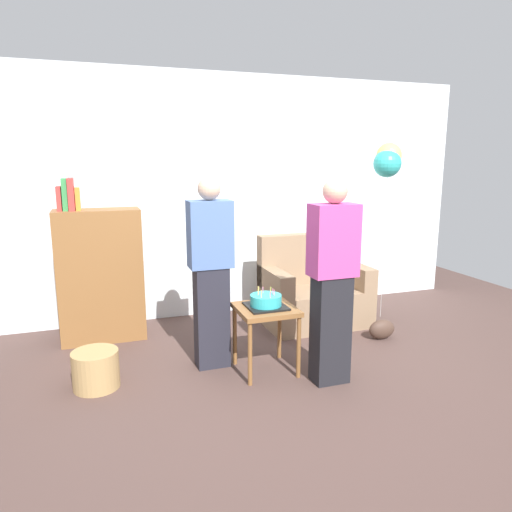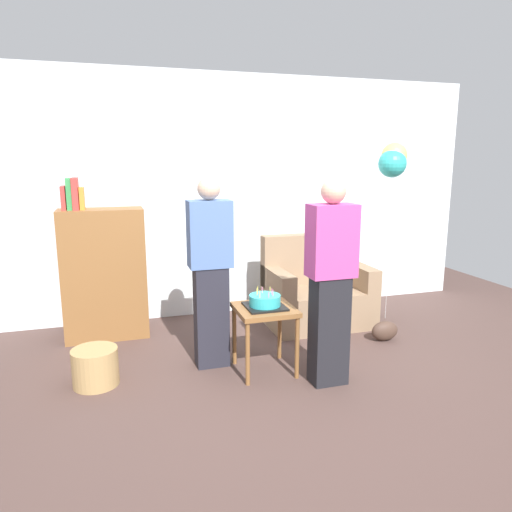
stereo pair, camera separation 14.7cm
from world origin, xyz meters
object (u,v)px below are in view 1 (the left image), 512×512
at_px(couch, 313,292).
at_px(person_holding_cake, 332,282).
at_px(handbag, 382,329).
at_px(wicker_basket, 96,369).
at_px(side_table, 266,317).
at_px(person_blowing_candles, 211,273).
at_px(balloon_bunch, 388,160).
at_px(bookshelf, 100,274).
at_px(birthday_cake, 266,301).

height_order(couch, person_holding_cake, person_holding_cake).
xyz_separation_m(person_holding_cake, handbag, (0.93, 0.64, -0.73)).
relative_size(person_holding_cake, wicker_basket, 4.53).
bearing_deg(handbag, side_table, -167.65).
height_order(person_blowing_candles, handbag, person_blowing_candles).
bearing_deg(person_blowing_candles, couch, 23.33).
distance_m(wicker_basket, balloon_bunch, 3.52).
relative_size(person_blowing_candles, person_holding_cake, 1.00).
xyz_separation_m(person_holding_cake, wicker_basket, (-1.79, 0.50, -0.68)).
distance_m(bookshelf, person_blowing_candles, 1.31).
bearing_deg(bookshelf, handbag, -19.38).
relative_size(handbag, balloon_bunch, 0.14).
bearing_deg(handbag, bookshelf, 160.62).
bearing_deg(bookshelf, person_blowing_candles, -47.48).
distance_m(couch, balloon_bunch, 1.62).
distance_m(side_table, person_holding_cake, 0.65).
height_order(couch, person_blowing_candles, person_blowing_candles).
xyz_separation_m(side_table, person_holding_cake, (0.42, -0.35, 0.35)).
bearing_deg(wicker_basket, handbag, 3.03).
xyz_separation_m(person_blowing_candles, wicker_basket, (-0.97, -0.11, -0.68)).
xyz_separation_m(bookshelf, person_holding_cake, (1.71, -1.57, 0.16)).
distance_m(couch, birthday_cake, 1.36).
bearing_deg(couch, bookshelf, 173.49).
bearing_deg(birthday_cake, person_blowing_candles, 147.00).
distance_m(handbag, balloon_bunch, 1.78).
height_order(bookshelf, birthday_cake, bookshelf).
xyz_separation_m(couch, birthday_cake, (-0.91, -0.97, 0.27)).
distance_m(bookshelf, birthday_cake, 1.77).
bearing_deg(side_table, person_holding_cake, -39.35).
xyz_separation_m(bookshelf, handbag, (2.63, -0.93, -0.57)).
xyz_separation_m(couch, person_blowing_candles, (-1.31, -0.71, 0.49)).
height_order(birthday_cake, person_holding_cake, person_holding_cake).
xyz_separation_m(bookshelf, side_table, (1.28, -1.22, -0.19)).
height_order(handbag, balloon_bunch, balloon_bunch).
height_order(side_table, handbag, side_table).
relative_size(birthday_cake, wicker_basket, 0.89).
xyz_separation_m(side_table, handbag, (1.35, 0.30, -0.38)).
relative_size(bookshelf, person_holding_cake, 0.98).
bearing_deg(side_table, birthday_cake, -149.22).
bearing_deg(person_holding_cake, birthday_cake, -14.25).
bearing_deg(person_holding_cake, person_blowing_candles, -11.29).
bearing_deg(balloon_bunch, couch, 170.41).
height_order(couch, wicker_basket, couch).
relative_size(couch, bookshelf, 0.69).
height_order(side_table, person_blowing_candles, person_blowing_candles).
xyz_separation_m(side_table, balloon_bunch, (1.69, 0.84, 1.28)).
xyz_separation_m(birthday_cake, person_blowing_candles, (-0.40, 0.26, 0.22)).
bearing_deg(handbag, wicker_basket, -176.97).
relative_size(bookshelf, handbag, 5.72).
distance_m(birthday_cake, wicker_basket, 1.45).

